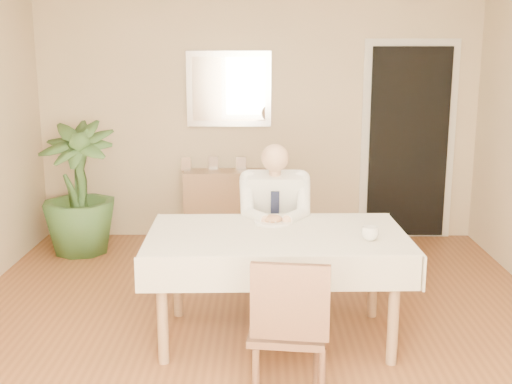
{
  "coord_description": "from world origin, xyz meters",
  "views": [
    {
      "loc": [
        0.04,
        -4.1,
        1.94
      ],
      "look_at": [
        0.0,
        0.35,
        0.95
      ],
      "focal_mm": 45.0,
      "sensor_mm": 36.0,
      "label": 1
    }
  ],
  "objects_px": {
    "chair_far": "(274,235)",
    "potted_palm": "(78,189)",
    "seated_man": "(275,218)",
    "sideboard": "(229,206)",
    "dining_table": "(277,245)",
    "chair_near": "(289,325)",
    "coffee_mug": "(370,233)"
  },
  "relations": [
    {
      "from": "chair_near",
      "to": "potted_palm",
      "type": "distance_m",
      "value": 3.38
    },
    {
      "from": "chair_near",
      "to": "chair_far",
      "type": "bearing_deg",
      "value": 98.31
    },
    {
      "from": "sideboard",
      "to": "potted_palm",
      "type": "xyz_separation_m",
      "value": [
        -1.43,
        -0.42,
        0.27
      ]
    },
    {
      "from": "dining_table",
      "to": "chair_far",
      "type": "distance_m",
      "value": 0.9
    },
    {
      "from": "dining_table",
      "to": "seated_man",
      "type": "distance_m",
      "value": 0.59
    },
    {
      "from": "chair_far",
      "to": "sideboard",
      "type": "height_order",
      "value": "chair_far"
    },
    {
      "from": "dining_table",
      "to": "chair_near",
      "type": "relative_size",
      "value": 1.99
    },
    {
      "from": "dining_table",
      "to": "sideboard",
      "type": "relative_size",
      "value": 1.9
    },
    {
      "from": "chair_near",
      "to": "dining_table",
      "type": "bearing_deg",
      "value": 99.75
    },
    {
      "from": "chair_far",
      "to": "coffee_mug",
      "type": "distance_m",
      "value": 1.24
    },
    {
      "from": "chair_near",
      "to": "coffee_mug",
      "type": "relative_size",
      "value": 8.04
    },
    {
      "from": "sideboard",
      "to": "coffee_mug",
      "type": "bearing_deg",
      "value": -70.24
    },
    {
      "from": "seated_man",
      "to": "sideboard",
      "type": "height_order",
      "value": "seated_man"
    },
    {
      "from": "chair_far",
      "to": "chair_near",
      "type": "xyz_separation_m",
      "value": [
        0.05,
        -1.76,
        0.01
      ]
    },
    {
      "from": "chair_far",
      "to": "seated_man",
      "type": "distance_m",
      "value": 0.35
    },
    {
      "from": "chair_near",
      "to": "seated_man",
      "type": "height_order",
      "value": "seated_man"
    },
    {
      "from": "dining_table",
      "to": "coffee_mug",
      "type": "relative_size",
      "value": 16.03
    },
    {
      "from": "dining_table",
      "to": "chair_far",
      "type": "relative_size",
      "value": 2.04
    },
    {
      "from": "chair_near",
      "to": "potted_palm",
      "type": "xyz_separation_m",
      "value": [
        -1.91,
        2.79,
        0.15
      ]
    },
    {
      "from": "chair_near",
      "to": "sideboard",
      "type": "xyz_separation_m",
      "value": [
        -0.48,
        3.21,
        -0.12
      ]
    },
    {
      "from": "coffee_mug",
      "to": "chair_near",
      "type": "bearing_deg",
      "value": -127.06
    },
    {
      "from": "seated_man",
      "to": "chair_far",
      "type": "bearing_deg",
      "value": 90.0
    },
    {
      "from": "chair_far",
      "to": "seated_man",
      "type": "relative_size",
      "value": 0.69
    },
    {
      "from": "dining_table",
      "to": "potted_palm",
      "type": "relative_size",
      "value": 1.37
    },
    {
      "from": "chair_far",
      "to": "potted_palm",
      "type": "bearing_deg",
      "value": 143.71
    },
    {
      "from": "seated_man",
      "to": "coffee_mug",
      "type": "relative_size",
      "value": 11.45
    },
    {
      "from": "dining_table",
      "to": "seated_man",
      "type": "height_order",
      "value": "seated_man"
    },
    {
      "from": "chair_near",
      "to": "seated_man",
      "type": "distance_m",
      "value": 1.49
    },
    {
      "from": "chair_far",
      "to": "chair_near",
      "type": "distance_m",
      "value": 1.76
    },
    {
      "from": "seated_man",
      "to": "sideboard",
      "type": "xyz_separation_m",
      "value": [
        -0.44,
        1.73,
        -0.33
      ]
    },
    {
      "from": "sideboard",
      "to": "potted_palm",
      "type": "height_order",
      "value": "potted_palm"
    },
    {
      "from": "dining_table",
      "to": "seated_man",
      "type": "xyz_separation_m",
      "value": [
        -0.0,
        0.59,
        0.02
      ]
    }
  ]
}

